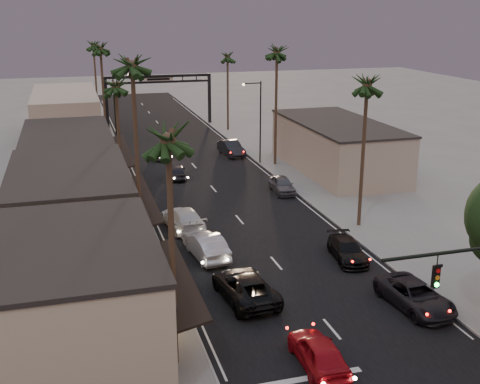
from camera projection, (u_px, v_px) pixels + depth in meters
ground at (206, 180)px, 59.66m from camera, size 200.00×200.00×0.00m
road at (196, 168)px, 64.25m from camera, size 14.00×120.00×0.02m
sidewalk_left at (101, 158)px, 68.17m from camera, size 5.00×92.00×0.12m
sidewalk_right at (260, 148)px, 73.17m from camera, size 5.00×92.00×0.12m
storefront_near at (76, 297)px, 29.70m from camera, size 8.00×12.00×5.50m
storefront_mid at (71, 209)px, 42.56m from camera, size 8.00×14.00×5.50m
storefront_far at (68, 160)px, 57.34m from camera, size 8.00×16.00×5.00m
storefront_dist at (66, 115)px, 78.32m from camera, size 8.00×20.00×6.00m
building_right at (337, 147)px, 62.61m from camera, size 8.00×18.00×5.00m
arch at (159, 87)px, 85.59m from camera, size 15.20×0.40×7.27m
streetlight_right at (258, 116)px, 64.50m from camera, size 2.13×0.30×9.00m
streetlight_left at (117, 103)px, 72.81m from camera, size 2.13×0.30×9.00m
palm_la at (168, 130)px, 25.54m from camera, size 3.20×3.20×13.20m
palm_lb at (132, 59)px, 36.92m from camera, size 3.20×3.20×15.20m
palm_lc at (115, 82)px, 50.64m from camera, size 3.20×3.20×12.20m
palm_ld at (100, 45)px, 67.52m from camera, size 3.20×3.20×14.20m
palm_ra at (368, 79)px, 43.85m from camera, size 3.20×3.20×13.20m
palm_rb at (277, 48)px, 61.94m from camera, size 3.20×3.20×14.20m
palm_rc at (227, 54)px, 80.89m from camera, size 3.20×3.20×12.20m
palm_far at (93, 43)px, 89.02m from camera, size 3.20×3.20×13.20m
oncoming_red at (318, 352)px, 28.56m from camera, size 1.92×4.61×1.56m
oncoming_pickup at (245, 287)px, 35.16m from camera, size 3.19×6.04×1.62m
oncoming_silver at (206, 246)px, 41.10m from camera, size 2.40×5.34×1.70m
oncoming_white at (183, 218)px, 46.41m from camera, size 3.00×6.07×1.70m
oncoming_dgrey at (177, 172)px, 60.14m from camera, size 2.05×4.25×1.40m
oncoming_grey_far at (162, 152)px, 68.20m from camera, size 1.94×4.70×1.51m
curbside_near at (415, 296)px, 34.18m from camera, size 2.96×5.64×1.52m
curbside_black at (347, 250)px, 40.79m from camera, size 2.55×4.92×1.36m
curbside_grey at (282, 185)px, 55.62m from camera, size 2.04×4.49×1.50m
curbside_far at (231, 148)px, 69.59m from camera, size 2.30×5.26×1.68m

